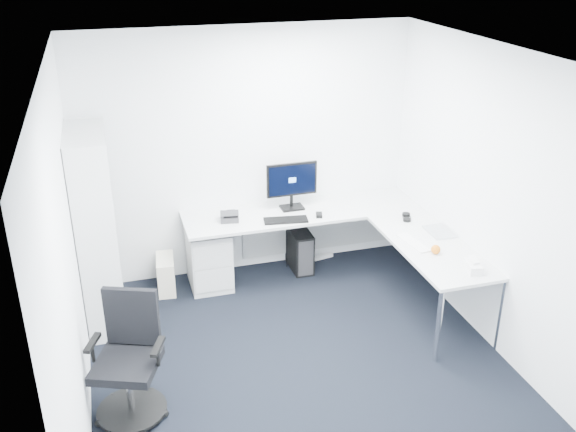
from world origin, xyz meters
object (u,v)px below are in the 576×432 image
object	(u,v)px
task_chair	(126,362)
laptop	(440,222)
bookshelf	(96,230)
l_desk	(315,256)
monitor	(292,186)

from	to	relation	value
task_chair	laptop	world-z (taller)	task_chair
task_chair	laptop	bearing A→B (deg)	38.06
bookshelf	task_chair	world-z (taller)	bookshelf
l_desk	laptop	size ratio (longest dim) A/B	7.81
laptop	l_desk	bearing A→B (deg)	154.40
task_chair	monitor	world-z (taller)	monitor
l_desk	bookshelf	bearing A→B (deg)	178.68
l_desk	monitor	distance (m)	0.79
monitor	laptop	distance (m)	1.60
l_desk	task_chair	size ratio (longest dim) A/B	2.57
l_desk	bookshelf	world-z (taller)	bookshelf
task_chair	l_desk	bearing A→B (deg)	57.98
laptop	bookshelf	bearing A→B (deg)	170.61
bookshelf	laptop	bearing A→B (deg)	-10.60
bookshelf	laptop	xyz separation A→B (m)	(3.30, -0.62, -0.07)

